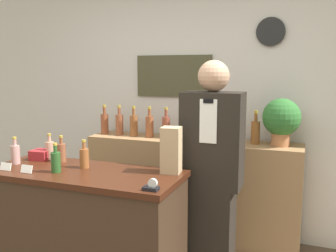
{
  "coord_description": "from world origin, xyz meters",
  "views": [
    {
      "loc": [
        1.17,
        -1.64,
        1.66
      ],
      "look_at": [
        0.12,
        1.12,
        1.21
      ],
      "focal_mm": 40.0,
      "sensor_mm": 36.0,
      "label": 1
    }
  ],
  "objects": [
    {
      "name": "shelf_bottle_1",
      "position": [
        -0.65,
        1.74,
        1.1
      ],
      "size": [
        0.08,
        0.08,
        0.31
      ],
      "color": "brown",
      "rests_on": "back_shelf"
    },
    {
      "name": "shopkeeper",
      "position": [
        0.53,
        0.98,
        0.86
      ],
      "size": [
        0.44,
        0.27,
        1.72
      ],
      "color": "black",
      "rests_on": "ground_plane"
    },
    {
      "name": "back_shelf",
      "position": [
        0.13,
        1.74,
        0.49
      ],
      "size": [
        2.06,
        0.41,
        0.99
      ],
      "color": "#9E754C",
      "rests_on": "ground_plane"
    },
    {
      "name": "display_counter",
      "position": [
        -0.28,
        0.5,
        0.48
      ],
      "size": [
        1.39,
        0.58,
        0.96
      ],
      "color": "#382619",
      "rests_on": "ground_plane"
    },
    {
      "name": "price_card_right",
      "position": [
        -0.6,
        0.32,
        0.99
      ],
      "size": [
        0.09,
        0.02,
        0.06
      ],
      "color": "white",
      "rests_on": "display_counter"
    },
    {
      "name": "counter_bottle_0",
      "position": [
        -0.86,
        0.5,
        1.04
      ],
      "size": [
        0.07,
        0.07,
        0.2
      ],
      "color": "tan",
      "rests_on": "display_counter"
    },
    {
      "name": "counter_bottle_4",
      "position": [
        -0.31,
        0.58,
        1.04
      ],
      "size": [
        0.07,
        0.07,
        0.2
      ],
      "color": "brown",
      "rests_on": "display_counter"
    },
    {
      "name": "counter_bottle_1",
      "position": [
        -0.71,
        0.71,
        1.04
      ],
      "size": [
        0.07,
        0.07,
        0.2
      ],
      "color": "tan",
      "rests_on": "display_counter"
    },
    {
      "name": "tape_dispenser",
      "position": [
        0.34,
        0.29,
        0.98
      ],
      "size": [
        0.09,
        0.06,
        0.07
      ],
      "color": "black",
      "rests_on": "display_counter"
    },
    {
      "name": "paper_bag",
      "position": [
        0.31,
        0.68,
        1.12
      ],
      "size": [
        0.14,
        0.13,
        0.32
      ],
      "color": "tan",
      "rests_on": "display_counter"
    },
    {
      "name": "counter_bottle_2",
      "position": [
        -0.57,
        0.67,
        1.04
      ],
      "size": [
        0.07,
        0.07,
        0.2
      ],
      "color": "brown",
      "rests_on": "display_counter"
    },
    {
      "name": "shelf_bottle_9",
      "position": [
        0.73,
        1.74,
        1.1
      ],
      "size": [
        0.08,
        0.08,
        0.31
      ],
      "color": "brown",
      "rests_on": "back_shelf"
    },
    {
      "name": "price_card_left",
      "position": [
        -0.78,
        0.32,
        0.99
      ],
      "size": [
        0.09,
        0.02,
        0.06
      ],
      "color": "white",
      "rests_on": "display_counter"
    },
    {
      "name": "gift_box",
      "position": [
        -0.77,
        0.68,
        1.0
      ],
      "size": [
        0.15,
        0.15,
        0.07
      ],
      "color": "maroon",
      "rests_on": "display_counter"
    },
    {
      "name": "back_wall",
      "position": [
        0.0,
        2.0,
        1.35
      ],
      "size": [
        5.2,
        0.09,
        2.7
      ],
      "color": "silver",
      "rests_on": "ground_plane"
    },
    {
      "name": "shelf_bottle_5",
      "position": [
        0.04,
        1.74,
        1.1
      ],
      "size": [
        0.08,
        0.08,
        0.31
      ],
      "color": "brown",
      "rests_on": "back_shelf"
    },
    {
      "name": "potted_plant",
      "position": [
        0.95,
        1.75,
        1.23
      ],
      "size": [
        0.33,
        0.33,
        0.42
      ],
      "color": "#B27047",
      "rests_on": "back_shelf"
    },
    {
      "name": "shelf_bottle_0",
      "position": [
        -0.82,
        1.74,
        1.1
      ],
      "size": [
        0.08,
        0.08,
        0.31
      ],
      "color": "brown",
      "rests_on": "back_shelf"
    },
    {
      "name": "shelf_bottle_3",
      "position": [
        -0.3,
        1.73,
        1.1
      ],
      "size": [
        0.08,
        0.08,
        0.31
      ],
      "color": "brown",
      "rests_on": "back_shelf"
    },
    {
      "name": "shelf_bottle_8",
      "position": [
        0.56,
        1.72,
        1.1
      ],
      "size": [
        0.08,
        0.08,
        0.31
      ],
      "color": "brown",
      "rests_on": "back_shelf"
    },
    {
      "name": "counter_bottle_3",
      "position": [
        -0.43,
        0.41,
        1.04
      ],
      "size": [
        0.07,
        0.07,
        0.2
      ],
      "color": "#275323",
      "rests_on": "display_counter"
    },
    {
      "name": "shelf_bottle_2",
      "position": [
        -0.48,
        1.73,
        1.1
      ],
      "size": [
        0.08,
        0.08,
        0.31
      ],
      "color": "brown",
      "rests_on": "back_shelf"
    },
    {
      "name": "shelf_bottle_7",
      "position": [
        0.39,
        1.73,
        1.1
      ],
      "size": [
        0.08,
        0.08,
        0.31
      ],
      "color": "brown",
      "rests_on": "back_shelf"
    },
    {
      "name": "shelf_bottle_4",
      "position": [
        -0.13,
        1.74,
        1.1
      ],
      "size": [
        0.08,
        0.08,
        0.31
      ],
      "color": "brown",
      "rests_on": "back_shelf"
    },
    {
      "name": "shelf_bottle_6",
      "position": [
        0.21,
        1.75,
        1.1
      ],
      "size": [
        0.08,
        0.08,
        0.31
      ],
      "color": "brown",
      "rests_on": "back_shelf"
    }
  ]
}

